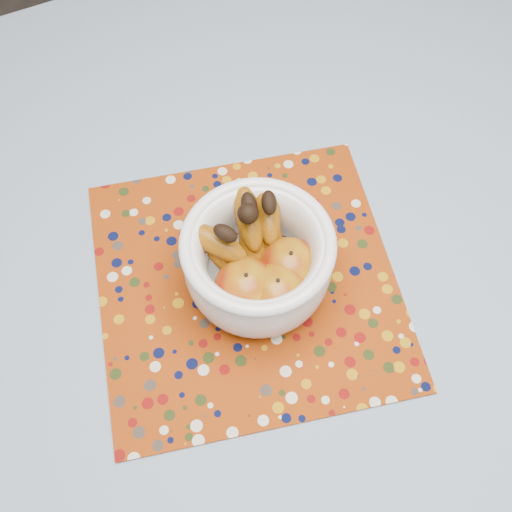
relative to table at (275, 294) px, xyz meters
name	(u,v)px	position (x,y,z in m)	size (l,w,h in m)	color
table	(275,294)	(0.00, 0.00, 0.00)	(1.20, 1.20, 0.75)	brown
tablecloth	(277,270)	(0.00, 0.00, 0.08)	(1.32, 1.32, 0.01)	#6489A6
placemat	(247,282)	(-0.05, 0.00, 0.09)	(0.40, 0.40, 0.00)	#862F07
fruit_bowl	(257,257)	(-0.03, -0.01, 0.16)	(0.20, 0.20, 0.14)	white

